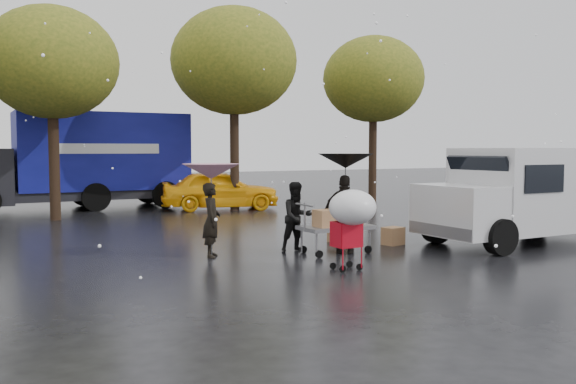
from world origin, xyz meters
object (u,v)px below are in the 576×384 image
blue_truck (79,161)px  shopping_cart (352,212)px  yellow_taxi (220,190)px  person_pink (212,220)px  vendor_cart (339,219)px  person_black (345,214)px  white_van (525,193)px

blue_truck → shopping_cart: bearing=-81.2°
shopping_cart → yellow_taxi: bearing=79.2°
person_pink → shopping_cart: (1.65, -2.56, 0.31)m
vendor_cart → yellow_taxi: size_ratio=0.36×
person_black → blue_truck: 13.05m
white_van → yellow_taxi: white_van is taller
shopping_cart → blue_truck: 14.42m
person_pink → person_black: person_black is taller
person_pink → person_black: (2.59, -0.95, 0.07)m
vendor_cart → white_van: 4.68m
blue_truck → yellow_taxi: (4.40, -2.70, -1.04)m
person_pink → yellow_taxi: bearing=2.0°
person_black → blue_truck: (-3.15, 12.63, 0.94)m
person_black → vendor_cart: person_black is taller
person_pink → person_black: size_ratio=0.91×
blue_truck → yellow_taxi: blue_truck is taller
shopping_cart → blue_truck: (-2.21, 14.23, 0.69)m
person_black → shopping_cart: (-0.94, -1.61, 0.24)m
person_pink → white_van: size_ratio=0.31×
person_pink → vendor_cart: bearing=-83.4°
person_black → white_van: white_van is taller
blue_truck → yellow_taxi: size_ratio=1.98×
vendor_cart → yellow_taxi: bearing=82.3°
person_pink → white_van: (7.09, -1.70, 0.41)m
person_black → vendor_cart: size_ratio=1.08×
person_pink → yellow_taxi: 9.76m
person_black → vendor_cart: (-0.08, 0.11, -0.10)m
vendor_cart → yellow_taxi: yellow_taxi is taller
white_van → blue_truck: 15.42m
person_black → yellow_taxi: person_black is taller
blue_truck → white_van: bearing=-60.2°
person_pink → yellow_taxi: size_ratio=0.36×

